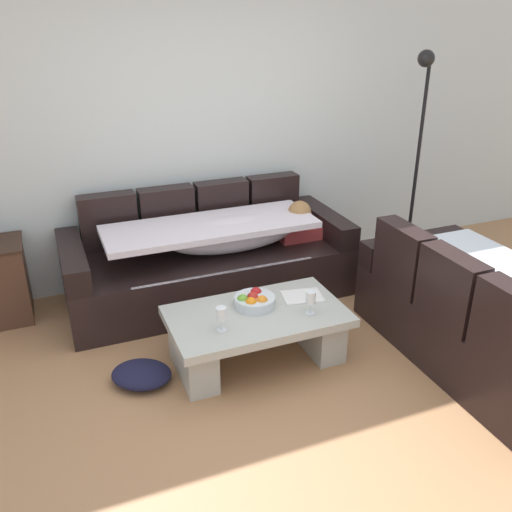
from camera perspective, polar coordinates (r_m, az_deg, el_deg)
The scene contains 11 objects.
ground_plane at distance 3.56m, azimuth 5.45°, elevation -15.13°, with size 14.00×14.00×0.00m, color #AC794F.
back_wall at distance 4.84m, azimuth -5.83°, elevation 13.41°, with size 9.00×0.10×2.70m, color silver.
couch_along_wall at distance 4.64m, azimuth -4.54°, elevation -0.27°, with size 2.33×0.92×0.88m.
couch_near_window at distance 4.04m, azimuth 22.89°, elevation -6.23°, with size 0.92×1.88×0.88m.
coffee_table at distance 3.81m, azimuth 0.10°, elevation -7.72°, with size 1.20×0.68×0.38m.
fruit_bowl at distance 3.79m, azimuth -0.19°, elevation -4.64°, with size 0.28×0.28×0.10m.
wine_glass_near_left at distance 3.49m, azimuth -3.62°, elevation -6.08°, with size 0.07×0.07×0.17m.
wine_glass_near_right at distance 3.69m, azimuth 5.69°, elevation -4.37°, with size 0.07×0.07×0.17m.
open_magazine at distance 3.94m, azimuth 4.82°, elevation -4.18°, with size 0.28×0.21×0.01m, color white.
floor_lamp at distance 5.15m, azimuth 16.37°, elevation 10.57°, with size 0.33×0.31×1.95m.
crumpled_garment at distance 3.77m, azimuth -11.77°, elevation -11.92°, with size 0.40×0.32×0.12m, color #191933.
Camera 1 is at (-1.33, -2.41, 2.26)m, focal length 38.62 mm.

